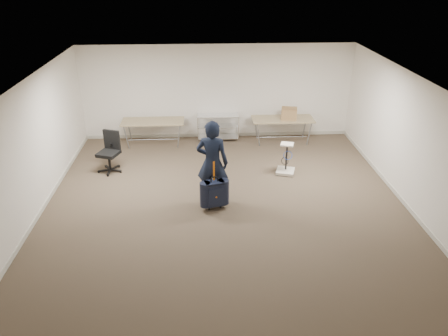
{
  "coord_description": "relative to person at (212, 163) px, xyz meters",
  "views": [
    {
      "loc": [
        -0.48,
        -8.12,
        4.96
      ],
      "look_at": [
        -0.03,
        0.3,
        0.91
      ],
      "focal_mm": 35.0,
      "sensor_mm": 36.0,
      "label": 1
    }
  ],
  "objects": [
    {
      "name": "cardboard_box",
      "position": [
        2.34,
        3.43,
        -0.07
      ],
      "size": [
        0.5,
        0.42,
        0.33
      ],
      "primitive_type": "cube",
      "rotation": [
        0.0,
        0.0,
        -0.2
      ],
      "color": "olive",
      "rests_on": "folding_table_right"
    },
    {
      "name": "office_chair",
      "position": [
        -2.58,
        1.74,
        -0.65
      ],
      "size": [
        0.64,
        0.64,
        1.05
      ],
      "color": "black",
      "rests_on": "ground"
    },
    {
      "name": "equipment_cart",
      "position": [
        1.9,
        1.35,
        -0.75
      ],
      "size": [
        0.55,
        0.55,
        0.81
      ],
      "color": "silver",
      "rests_on": "ground"
    },
    {
      "name": "ground",
      "position": [
        0.27,
        -0.48,
        -0.96
      ],
      "size": [
        9.0,
        9.0,
        0.0
      ],
      "primitive_type": "plane",
      "color": "brown",
      "rests_on": "ground"
    },
    {
      "name": "person",
      "position": [
        0.0,
        0.0,
        0.0
      ],
      "size": [
        0.79,
        0.61,
        1.93
      ],
      "primitive_type": "imported",
      "rotation": [
        0.0,
        0.0,
        2.91
      ],
      "color": "black",
      "rests_on": "ground"
    },
    {
      "name": "folding_table_right",
      "position": [
        2.17,
        3.47,
        -0.29
      ],
      "size": [
        1.8,
        0.75,
        0.73
      ],
      "color": "#927E59",
      "rests_on": "ground"
    },
    {
      "name": "folding_table_left",
      "position": [
        -1.63,
        3.47,
        -0.29
      ],
      "size": [
        1.8,
        0.75,
        0.73
      ],
      "color": "#927E59",
      "rests_on": "ground"
    },
    {
      "name": "wire_shelf",
      "position": [
        0.27,
        3.72,
        -0.52
      ],
      "size": [
        1.22,
        0.47,
        0.8
      ],
      "color": "silver",
      "rests_on": "ground"
    },
    {
      "name": "room_shell",
      "position": [
        0.27,
        0.91,
        -0.91
      ],
      "size": [
        8.0,
        9.0,
        9.0
      ],
      "color": "white",
      "rests_on": "ground"
    },
    {
      "name": "suitcase",
      "position": [
        0.03,
        -0.33,
        -0.58
      ],
      "size": [
        0.46,
        0.34,
        1.14
      ],
      "color": "black",
      "rests_on": "ground"
    }
  ]
}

